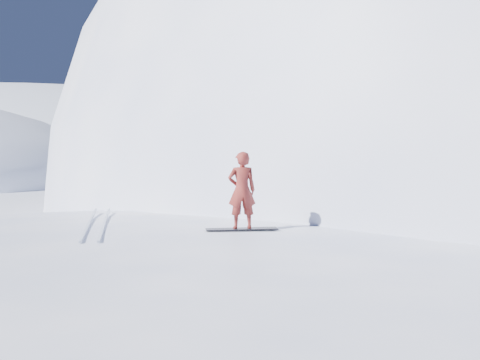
{
  "coord_description": "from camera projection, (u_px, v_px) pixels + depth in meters",
  "views": [
    {
      "loc": [
        2.34,
        -9.67,
        4.29
      ],
      "look_at": [
        2.9,
        3.68,
        3.5
      ],
      "focal_mm": 40.0,
      "sensor_mm": 36.0,
      "label": 1
    }
  ],
  "objects": [
    {
      "name": "wind_bumps",
      "position": [
        88.0,
        341.0,
        11.89
      ],
      "size": [
        16.0,
        14.4,
        1.0
      ],
      "color": "white",
      "rests_on": "ground"
    },
    {
      "name": "far_ridge_c",
      "position": [
        26.0,
        168.0,
        117.84
      ],
      "size": [
        140.0,
        90.0,
        36.0
      ],
      "primitive_type": "ellipsoid",
      "color": "white",
      "rests_on": "ground"
    },
    {
      "name": "snowboarder",
      "position": [
        242.0,
        190.0,
        12.4
      ],
      "size": [
        0.69,
        0.49,
        1.79
      ],
      "primitive_type": "imported",
      "rotation": [
        0.0,
        0.0,
        3.25
      ],
      "color": "maroon",
      "rests_on": "snowboard"
    },
    {
      "name": "peak_shoulder",
      "position": [
        353.0,
        225.0,
        30.16
      ],
      "size": [
        28.0,
        24.0,
        18.0
      ],
      "primitive_type": "ellipsoid",
      "color": "white",
      "rests_on": "ground"
    },
    {
      "name": "near_ridge",
      "position": [
        162.0,
        327.0,
        12.83
      ],
      "size": [
        36.0,
        28.0,
        4.8
      ],
      "primitive_type": "ellipsoid",
      "color": "white",
      "rests_on": "ground"
    },
    {
      "name": "board_tracks",
      "position": [
        97.0,
        221.0,
        13.73
      ],
      "size": [
        1.43,
        5.93,
        0.04
      ],
      "color": "silver",
      "rests_on": "ground"
    },
    {
      "name": "snowboard",
      "position": [
        242.0,
        229.0,
        12.45
      ],
      "size": [
        1.7,
        0.49,
        0.03
      ],
      "primitive_type": "cube",
      "rotation": [
        0.0,
        0.0,
        0.1
      ],
      "color": "black",
      "rests_on": "near_ridge"
    }
  ]
}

